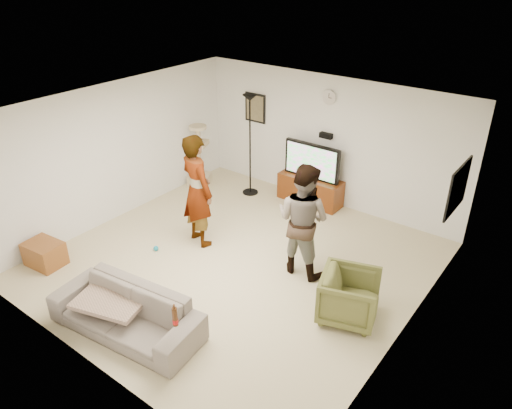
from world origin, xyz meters
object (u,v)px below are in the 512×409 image
Objects in this scene: sofa at (126,313)px; armchair at (349,297)px; floor_lamp at (250,146)px; person_right at (303,220)px; tv_stand at (310,190)px; tv at (312,161)px; side_table at (45,254)px; cat_tree at (198,154)px; beer_bottle at (175,317)px; person_left at (197,191)px.

sofa is 2.95m from armchair.
floor_lamp is at bearing 99.13° from sofa.
person_right is 0.87× the size of sofa.
tv reaches higher than tv_stand.
person_right reaches higher than armchair.
cat_tree is at bearing 92.00° from side_table.
tv reaches higher than armchair.
tv is at bearing 0.00° from tv_stand.
cat_tree is at bearing 48.99° from armchair.
side_table is at bearing -88.00° from cat_tree.
floor_lamp is 3.52× the size of side_table.
tv_stand is 1.48m from floor_lamp.
sofa is at bearing 180.00° from beer_bottle.
sofa is at bearing 67.40° from person_right.
person_left is 0.94× the size of sofa.
floor_lamp is at bearing -61.41° from person_left.
person_left is (-0.74, -2.40, 0.09)m from tv.
beer_bottle is at bearing -62.82° from floor_lamp.
sofa is at bearing 124.77° from person_left.
floor_lamp is 1.25m from cat_tree.
floor_lamp is 2.07m from person_left.
person_right is (1.09, -2.06, 0.63)m from tv_stand.
tv_stand is 2.41m from person_right.
beer_bottle is 0.43× the size of side_table.
armchair reaches higher than tv_stand.
cat_tree is 4.98m from armchair.
tv is 2.51m from person_left.
floor_lamp is at bearing -162.28° from tv.
cat_tree reaches higher than sofa.
person_right is at bearing 60.26° from sofa.
person_right is at bearing -36.17° from floor_lamp.
cat_tree is 0.65× the size of sofa.
armchair reaches higher than sofa.
tv is 1.99× the size of side_table.
person_right is (2.29, -1.68, -0.13)m from floor_lamp.
sofa is at bearing -5.43° from side_table.
tv is 0.88× the size of cat_tree.
floor_lamp reaches higher than person_left.
floor_lamp is at bearing 117.18° from beer_bottle.
sofa is at bearing -58.82° from cat_tree.
armchair is (2.21, -2.63, 0.08)m from tv_stand.
cat_tree is 0.69× the size of person_left.
person_left reaches higher than tv.
beer_bottle reaches higher than tv_stand.
sofa is (0.76, -2.21, -0.67)m from person_left.
cat_tree is at bearing 114.18° from sofa.
tv is 4.72m from beer_bottle.
cat_tree is at bearing -164.19° from tv_stand.
person_left is at bearing 102.02° from sofa.
armchair is at bearing -49.97° from tv.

